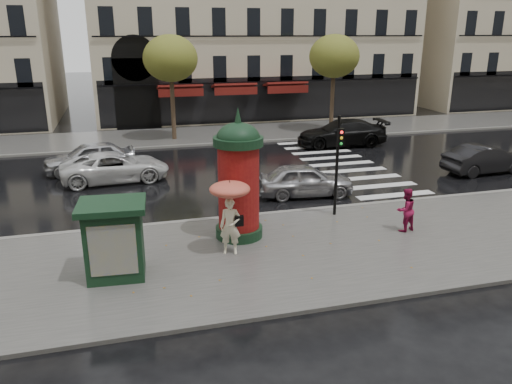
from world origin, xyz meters
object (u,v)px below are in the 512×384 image
object	(u,v)px
car_silver	(305,180)
man_burgundy	(242,196)
woman_umbrella	(230,205)
morris_column	(239,177)
car_black	(342,133)
woman_red	(406,210)
car_far_silver	(90,157)
newsstand	(114,239)
car_white	(115,167)
traffic_light	(338,156)
car_darkgrey	(485,159)

from	to	relation	value
car_silver	man_burgundy	bearing A→B (deg)	133.99
woman_umbrella	morris_column	xyz separation A→B (m)	(0.57, 1.28, 0.52)
morris_column	car_black	xyz separation A→B (m)	(9.55, 12.65, -1.43)
woman_umbrella	man_burgundy	bearing A→B (deg)	69.07
woman_red	morris_column	xyz separation A→B (m)	(-5.69, 1.06, 1.34)
morris_column	car_silver	world-z (taller)	morris_column
car_far_silver	newsstand	bearing A→B (deg)	-2.17
car_silver	car_far_silver	distance (m)	11.13
man_burgundy	car_white	xyz separation A→B (m)	(-4.44, 7.02, -0.43)
newsstand	car_black	xyz separation A→B (m)	(13.58, 14.56, -0.46)
traffic_light	car_far_silver	distance (m)	13.23
man_burgundy	traffic_light	world-z (taller)	traffic_light
woman_umbrella	car_silver	world-z (taller)	woman_umbrella
woman_umbrella	car_black	world-z (taller)	woman_umbrella
newsstand	car_far_silver	distance (m)	12.31
car_silver	car_darkgrey	xyz separation A→B (m)	(10.00, 1.05, 0.00)
woman_red	man_burgundy	bearing A→B (deg)	-37.20
car_silver	car_darkgrey	bearing A→B (deg)	-77.22
woman_red	car_darkgrey	size ratio (longest dim) A/B	0.36
traffic_light	car_far_silver	bearing A→B (deg)	134.79
car_white	car_black	distance (m)	14.25
woman_red	car_silver	bearing A→B (deg)	-82.65
car_darkgrey	man_burgundy	bearing A→B (deg)	101.51
traffic_light	car_darkgrey	bearing A→B (deg)	21.80
newsstand	car_silver	xyz separation A→B (m)	(7.87, 5.81, -0.55)
man_burgundy	morris_column	size ratio (longest dim) A/B	0.45
car_white	car_black	xyz separation A→B (m)	(13.58, 4.33, 0.11)
traffic_light	car_black	size ratio (longest dim) A/B	0.69
woman_red	car_darkgrey	xyz separation A→B (m)	(8.15, 6.01, -0.18)
car_white	car_black	world-z (taller)	car_black
woman_red	newsstand	distance (m)	9.77
woman_red	car_black	size ratio (longest dim) A/B	0.28
traffic_light	car_black	world-z (taller)	traffic_light
car_darkgrey	car_black	xyz separation A→B (m)	(-4.29, 7.70, 0.09)
morris_column	traffic_light	distance (m)	4.13
woman_red	car_silver	size ratio (longest dim) A/B	0.37
man_burgundy	car_black	size ratio (longest dim) A/B	0.36
woman_red	car_silver	distance (m)	5.30
car_darkgrey	car_white	size ratio (longest dim) A/B	0.87
car_darkgrey	car_far_silver	world-z (taller)	car_far_silver
newsstand	car_far_silver	size ratio (longest dim) A/B	0.49
man_burgundy	newsstand	xyz separation A→B (m)	(-4.45, -3.20, 0.14)
car_black	woman_umbrella	bearing A→B (deg)	-30.70
woman_umbrella	morris_column	world-z (taller)	morris_column
morris_column	traffic_light	size ratio (longest dim) A/B	1.16
man_burgundy	car_silver	bearing A→B (deg)	-164.76
car_black	car_white	bearing A→B (deg)	-66.99
car_black	car_far_silver	xyz separation A→B (m)	(-14.80, -2.31, -0.04)
car_silver	car_white	size ratio (longest dim) A/B	0.83
woman_red	newsstand	bearing A→B (deg)	-8.17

